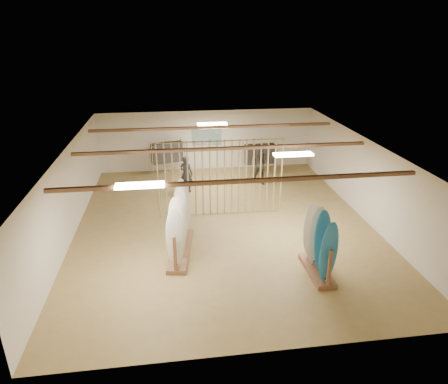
{
  "coord_description": "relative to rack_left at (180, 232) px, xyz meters",
  "views": [
    {
      "loc": [
        -1.69,
        -12.3,
        6.31
      ],
      "look_at": [
        0.0,
        0.0,
        1.2
      ],
      "focal_mm": 32.0,
      "sensor_mm": 36.0,
      "label": 1
    }
  ],
  "objects": [
    {
      "name": "bamboo_partition",
      "position": [
        1.56,
        2.51,
        0.72
      ],
      "size": [
        4.45,
        0.05,
        2.78
      ],
      "color": "tan",
      "rests_on": "ground"
    },
    {
      "name": "shopper_b",
      "position": [
        3.6,
        5.31,
        0.31
      ],
      "size": [
        1.21,
        1.14,
        2.0
      ],
      "primitive_type": "imported",
      "rotation": [
        0.0,
        0.0,
        -0.55
      ],
      "color": "#3F3830",
      "rests_on": "floor"
    },
    {
      "name": "rack_left",
      "position": [
        0.0,
        0.0,
        0.0
      ],
      "size": [
        0.91,
        2.53,
        2.0
      ],
      "rotation": [
        0.0,
        0.0,
        -0.15
      ],
      "color": "#8E5E40",
      "rests_on": "floor"
    },
    {
      "name": "clothing_rack_a",
      "position": [
        -0.32,
        7.11,
        0.38
      ],
      "size": [
        1.46,
        0.81,
        1.63
      ],
      "rotation": [
        0.0,
        0.0,
        0.32
      ],
      "color": "silver",
      "rests_on": "floor"
    },
    {
      "name": "shopper_a",
      "position": [
        0.43,
        4.89,
        0.19
      ],
      "size": [
        0.75,
        0.64,
        1.74
      ],
      "primitive_type": "imported",
      "rotation": [
        0.0,
        0.0,
        2.76
      ],
      "color": "#2E2B34",
      "rests_on": "floor"
    },
    {
      "name": "clothing_rack_b",
      "position": [
        3.84,
        6.43,
        0.34
      ],
      "size": [
        1.46,
        0.46,
        1.57
      ],
      "rotation": [
        0.0,
        0.0,
        0.07
      ],
      "color": "silver",
      "rests_on": "floor"
    },
    {
      "name": "floor",
      "position": [
        1.56,
        1.71,
        -0.68
      ],
      "size": [
        12.0,
        12.0,
        0.0
      ],
      "primitive_type": "plane",
      "color": "#A68950",
      "rests_on": "ground"
    },
    {
      "name": "wall_front",
      "position": [
        1.56,
        -4.29,
        0.72
      ],
      "size": [
        12.0,
        0.0,
        12.0
      ],
      "primitive_type": "plane",
      "rotation": [
        -1.57,
        0.0,
        0.0
      ],
      "color": "white",
      "rests_on": "ground"
    },
    {
      "name": "wall_right",
      "position": [
        6.56,
        1.71,
        0.72
      ],
      "size": [
        0.0,
        12.0,
        12.0
      ],
      "primitive_type": "plane",
      "rotation": [
        1.57,
        0.0,
        -1.57
      ],
      "color": "white",
      "rests_on": "ground"
    },
    {
      "name": "light_panels",
      "position": [
        1.56,
        1.71,
        2.06
      ],
      "size": [
        1.2,
        0.35,
        0.06
      ],
      "primitive_type": "cube",
      "color": "white",
      "rests_on": "ground"
    },
    {
      "name": "rack_right",
      "position": [
        3.71,
        -1.59,
        -0.03
      ],
      "size": [
        0.54,
        1.67,
        1.94
      ],
      "rotation": [
        0.0,
        0.0,
        0.01
      ],
      "color": "#8E5E40",
      "rests_on": "floor"
    },
    {
      "name": "wall_left",
      "position": [
        -3.44,
        1.71,
        0.72
      ],
      "size": [
        0.0,
        12.0,
        12.0
      ],
      "primitive_type": "plane",
      "rotation": [
        1.57,
        0.0,
        1.57
      ],
      "color": "white",
      "rests_on": "ground"
    },
    {
      "name": "poster",
      "position": [
        1.56,
        7.69,
        0.92
      ],
      "size": [
        1.4,
        0.03,
        0.9
      ],
      "primitive_type": "cube",
      "color": "teal",
      "rests_on": "ground"
    },
    {
      "name": "wall_back",
      "position": [
        1.56,
        7.71,
        0.72
      ],
      "size": [
        12.0,
        0.0,
        12.0
      ],
      "primitive_type": "plane",
      "rotation": [
        1.57,
        0.0,
        0.0
      ],
      "color": "white",
      "rests_on": "ground"
    },
    {
      "name": "ceiling",
      "position": [
        1.56,
        1.71,
        2.12
      ],
      "size": [
        12.0,
        12.0,
        0.0
      ],
      "primitive_type": "plane",
      "rotation": [
        3.14,
        0.0,
        0.0
      ],
      "color": "gray",
      "rests_on": "ground"
    },
    {
      "name": "ceiling_slats",
      "position": [
        1.56,
        1.71,
        2.04
      ],
      "size": [
        9.5,
        6.12,
        0.1
      ],
      "primitive_type": "cube",
      "color": "#8E5E40",
      "rests_on": "ground"
    }
  ]
}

